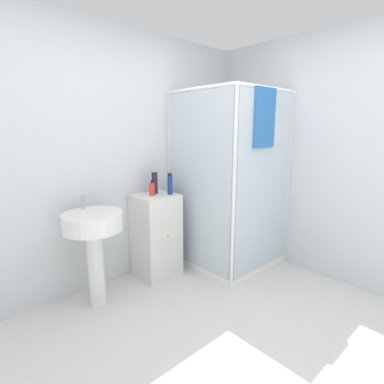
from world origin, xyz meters
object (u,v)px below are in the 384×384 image
Objects in this scene: soap_dispenser at (152,189)px; shampoo_bottle_tall_black at (155,182)px; sink at (94,234)px; shampoo_bottle_blue at (170,184)px.

shampoo_bottle_tall_black reaches higher than soap_dispenser.
soap_dispenser is 0.64× the size of shampoo_bottle_tall_black.
shampoo_bottle_blue reaches higher than sink.
shampoo_bottle_tall_black is at bearing 36.36° from soap_dispenser.
soap_dispenser is at bearing 152.60° from shampoo_bottle_blue.
shampoo_bottle_tall_black is 0.17m from shampoo_bottle_blue.
sink is 0.84m from shampoo_bottle_tall_black.
soap_dispenser is 0.19m from shampoo_bottle_blue.
shampoo_bottle_blue is at bearing -56.84° from shampoo_bottle_tall_black.
sink is 4.50× the size of shampoo_bottle_blue.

